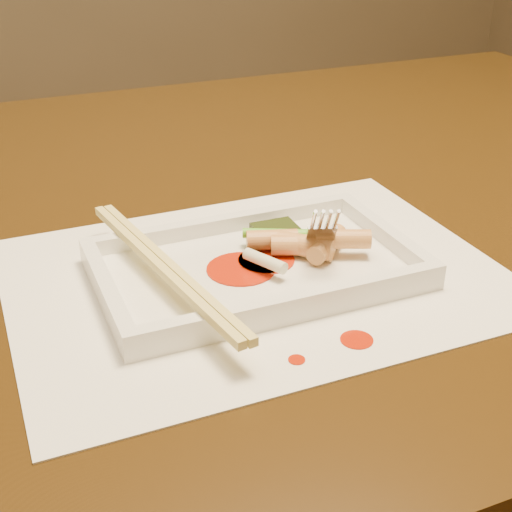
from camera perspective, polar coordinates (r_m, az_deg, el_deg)
name	(u,v)px	position (r m, az deg, el deg)	size (l,w,h in m)	color
table	(244,273)	(0.80, -0.97, -1.40)	(1.40, 0.90, 0.75)	black
placemat	(256,276)	(0.59, 0.00, -1.60)	(0.40, 0.30, 0.00)	white
sauce_splatter_a	(357,340)	(0.52, 8.06, -6.65)	(0.02, 0.02, 0.00)	#BA1F05
sauce_splatter_b	(297,360)	(0.49, 3.28, -8.28)	(0.01, 0.01, 0.00)	#BA1F05
plate_base	(256,271)	(0.59, 0.00, -1.20)	(0.26, 0.16, 0.01)	white
plate_rim_far	(225,224)	(0.65, -2.54, 2.61)	(0.26, 0.01, 0.01)	white
plate_rim_near	(295,303)	(0.53, 3.12, -3.78)	(0.26, 0.01, 0.01)	white
plate_rim_left	(106,289)	(0.56, -11.88, -2.60)	(0.01, 0.14, 0.01)	white
plate_rim_right	(385,233)	(0.64, 10.32, 1.78)	(0.01, 0.14, 0.01)	white
veg_piece	(275,232)	(0.63, 1.53, 1.95)	(0.04, 0.03, 0.01)	black
scallion_white	(265,261)	(0.57, 0.73, -0.39)	(0.01, 0.01, 0.04)	#EAEACC
scallion_green	(292,234)	(0.61, 2.89, 1.77)	(0.01, 0.01, 0.09)	#45A11A
chopstick_a	(159,267)	(0.56, -7.79, -0.85)	(0.01, 0.25, 0.01)	#E0CD70
chopstick_b	(169,265)	(0.56, -7.00, -0.70)	(0.01, 0.25, 0.01)	#E0CD70
fork	(325,164)	(0.60, 5.55, 7.37)	(0.09, 0.10, 0.14)	silver
sauce_blob_0	(241,269)	(0.58, -1.20, -1.03)	(0.06, 0.06, 0.00)	#BA1F05
sauce_blob_1	(266,260)	(0.60, 0.83, -0.34)	(0.05, 0.05, 0.00)	#BA1F05
rice_cake_0	(299,245)	(0.60, 3.45, 0.87)	(0.02, 0.02, 0.05)	tan
rice_cake_1	(272,240)	(0.61, 1.29, 1.31)	(0.02, 0.02, 0.04)	tan
rice_cake_2	(343,239)	(0.60, 6.96, 1.36)	(0.02, 0.02, 0.05)	tan
rice_cake_3	(305,246)	(0.60, 3.95, 0.82)	(0.02, 0.02, 0.05)	tan
rice_cake_4	(327,244)	(0.61, 5.71, 0.97)	(0.02, 0.02, 0.05)	tan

